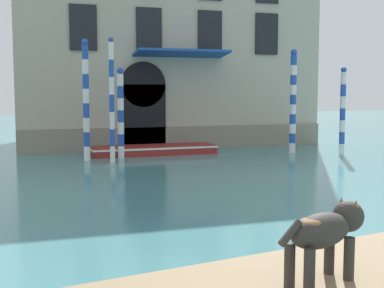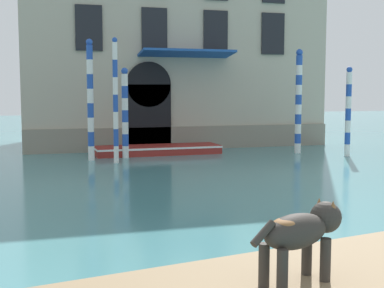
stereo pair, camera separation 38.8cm
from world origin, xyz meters
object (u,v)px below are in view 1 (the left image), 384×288
Objects in this scene: dog_on_deck at (326,231)px; mooring_pole_3 at (112,100)px; mooring_pole_1 at (86,100)px; boat_moored_near_palazzo at (153,150)px; mooring_pole_4 at (293,101)px; mooring_pole_0 at (121,113)px; mooring_pole_2 at (343,111)px.

dog_on_deck is 0.25× the size of mooring_pole_3.
mooring_pole_1 is (-0.44, 16.00, 1.05)m from dog_on_deck.
boat_moored_near_palazzo is (2.47, 17.25, -1.09)m from dog_on_deck.
boat_moored_near_palazzo is 6.36m from mooring_pole_4.
mooring_pole_3 is 8.03m from mooring_pole_4.
mooring_pole_0 reaches higher than dog_on_deck.
dog_on_deck is 16.42m from mooring_pole_0.
mooring_pole_1 is 1.05× the size of mooring_pole_4.
mooring_pole_2 is (10.20, -1.66, -0.50)m from mooring_pole_1.
boat_moored_near_palazzo is 3.82m from mooring_pole_1.
mooring_pole_4 reaches higher than boat_moored_near_palazzo.
mooring_pole_0 is 9.04m from mooring_pole_2.
mooring_pole_1 is at bearing 127.96° from mooring_pole_3.
boat_moored_near_palazzo is 1.49× the size of mooring_pole_0.
dog_on_deck is at bearing -99.13° from boat_moored_near_palazzo.
boat_moored_near_palazzo is 1.46× the size of mooring_pole_2.
mooring_pole_4 is (7.97, 0.96, -0.08)m from mooring_pole_3.
mooring_pole_3 reaches higher than mooring_pole_0.
mooring_pole_1 is 10.35m from mooring_pole_2.
mooring_pole_3 is at bearing -173.15° from mooring_pole_4.
mooring_pole_0 is 7.42m from mooring_pole_4.
mooring_pole_3 is at bearing -133.49° from boat_moored_near_palazzo.
mooring_pole_0 reaches higher than boat_moored_near_palazzo.
dog_on_deck is at bearing -88.44° from mooring_pole_1.
boat_moored_near_palazzo is 3.76m from mooring_pole_3.
mooring_pole_0 is at bearing 67.70° from mooring_pole_3.
mooring_pole_2 is 0.79× the size of mooring_pole_3.
mooring_pole_4 is at bearing 6.85° from mooring_pole_3.
mooring_pole_1 reaches higher than mooring_pole_3.
mooring_pole_4 is at bearing -13.72° from boat_moored_near_palazzo.
mooring_pole_0 is 0.78× the size of mooring_pole_3.
mooring_pole_3 is (-2.09, -2.29, 2.13)m from boat_moored_near_palazzo.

